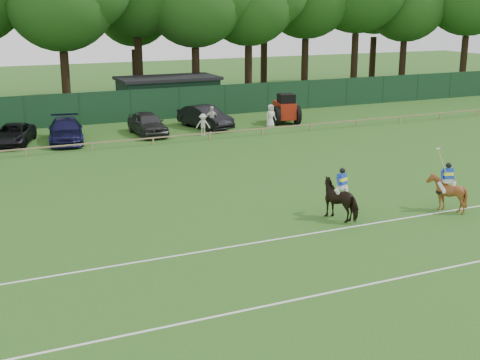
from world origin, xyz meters
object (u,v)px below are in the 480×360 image
hatch_grey (148,123)px  spectator_right (271,116)px  horse_chestnut (446,193)px  tractor (285,109)px  horse_dark (341,199)px  polo_ball (455,195)px  spectator_left (203,125)px  sedan_navy (66,131)px  utility_shed (168,94)px  estate_black (205,117)px  suv_black (13,134)px  spectator_mid (211,119)px

hatch_grey → spectator_right: 9.23m
hatch_grey → horse_chestnut: bearing=-73.2°
tractor → horse_dark: bearing=-100.2°
spectator_right → polo_ball: (0.08, -19.52, -0.83)m
spectator_right → tractor: tractor is taller
spectator_left → spectator_right: (5.70, 0.73, 0.10)m
sedan_navy → utility_shed: (10.07, 8.84, 0.76)m
spectator_right → utility_shed: size_ratio=0.21×
horse_dark → utility_shed: (2.00, 29.82, 0.69)m
polo_ball → tractor: 20.76m
polo_ball → utility_shed: size_ratio=0.01×
hatch_grey → spectator_left: hatch_grey is taller
spectator_left → sedan_navy: bearing=-166.4°
horse_dark → spectator_left: size_ratio=1.30×
estate_black → utility_shed: 7.90m
horse_dark → suv_black: 24.49m
estate_black → hatch_grey: bearing=173.5°
utility_shed → spectator_right: bearing=-63.9°
estate_black → spectator_right: spectator_right is taller
polo_ball → suv_black: bearing=130.7°
tractor → suv_black: bearing=-169.5°
sedan_navy → estate_black: size_ratio=1.08×
horse_chestnut → suv_black: size_ratio=0.34×
sedan_navy → utility_shed: bearing=50.1°
sedan_navy → estate_black: bearing=14.2°
suv_black → horse_chestnut: bearing=-36.1°
sedan_navy → polo_ball: size_ratio=59.84×
horse_chestnut → tractor: (3.75, 22.19, 0.28)m
spectator_left → estate_black: bearing=89.7°
horse_dark → spectator_mid: spectator_mid is taller
suv_black → spectator_mid: bearing=12.2°
utility_shed → tractor: 10.90m
horse_chestnut → spectator_right: size_ratio=0.94×
horse_chestnut → estate_black: (-2.58, 22.97, 0.00)m
suv_black → estate_black: size_ratio=0.97×
suv_black → estate_black: bearing=19.5°
suv_black → spectator_mid: spectator_mid is taller
estate_black → spectator_mid: size_ratio=2.65×
horse_dark → spectator_mid: (2.11, 20.24, 0.09)m
horse_chestnut → polo_ball: (2.00, 1.53, -0.78)m
horse_chestnut → polo_ball: 2.63m
horse_chestnut → spectator_left: size_ratio=1.06×
suv_black → spectator_right: 18.24m
spectator_mid → utility_shed: utility_shed is taller
tractor → polo_ball: bearing=-82.9°
sedan_navy → estate_black: estate_black is taller
spectator_left → horse_chestnut: bearing=-55.5°
tractor → spectator_mid: bearing=-159.9°
horse_dark → hatch_grey: size_ratio=0.42×
horse_dark → suv_black: bearing=-85.2°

